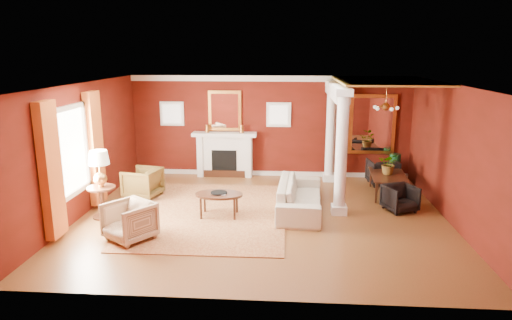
# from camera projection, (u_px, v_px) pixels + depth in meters

# --- Properties ---
(ground) EXTENTS (8.00, 8.00, 0.00)m
(ground) POSITION_uv_depth(u_px,v_px,m) (263.00, 216.00, 10.11)
(ground) COLOR brown
(ground) RESTS_ON ground
(room_shell) EXTENTS (8.04, 7.04, 2.92)m
(room_shell) POSITION_uv_depth(u_px,v_px,m) (263.00, 127.00, 9.64)
(room_shell) COLOR #5B140C
(room_shell) RESTS_ON ground
(fireplace) EXTENTS (1.85, 0.42, 1.29)m
(fireplace) POSITION_uv_depth(u_px,v_px,m) (225.00, 154.00, 13.26)
(fireplace) COLOR white
(fireplace) RESTS_ON ground
(overmantel_mirror) EXTENTS (0.95, 0.07, 1.15)m
(overmantel_mirror) POSITION_uv_depth(u_px,v_px,m) (225.00, 111.00, 13.11)
(overmantel_mirror) COLOR gold
(overmantel_mirror) RESTS_ON fireplace
(flank_window_left) EXTENTS (0.70, 0.07, 0.70)m
(flank_window_left) POSITION_uv_depth(u_px,v_px,m) (172.00, 114.00, 13.25)
(flank_window_left) COLOR white
(flank_window_left) RESTS_ON room_shell
(flank_window_right) EXTENTS (0.70, 0.07, 0.70)m
(flank_window_right) POSITION_uv_depth(u_px,v_px,m) (279.00, 115.00, 13.03)
(flank_window_right) COLOR white
(flank_window_right) RESTS_ON room_shell
(left_window) EXTENTS (0.21, 2.55, 2.60)m
(left_window) POSITION_uv_depth(u_px,v_px,m) (74.00, 157.00, 9.47)
(left_window) COLOR white
(left_window) RESTS_ON room_shell
(column_front) EXTENTS (0.36, 0.36, 2.80)m
(column_front) POSITION_uv_depth(u_px,v_px,m) (341.00, 152.00, 9.95)
(column_front) COLOR white
(column_front) RESTS_ON ground
(column_back) EXTENTS (0.36, 0.36, 2.80)m
(column_back) POSITION_uv_depth(u_px,v_px,m) (331.00, 131.00, 12.57)
(column_back) COLOR white
(column_back) RESTS_ON ground
(header_beam) EXTENTS (0.30, 3.20, 0.32)m
(header_beam) POSITION_uv_depth(u_px,v_px,m) (336.00, 91.00, 11.22)
(header_beam) COLOR white
(header_beam) RESTS_ON column_front
(amber_ceiling) EXTENTS (2.30, 3.40, 0.04)m
(amber_ceiling) POSITION_uv_depth(u_px,v_px,m) (386.00, 81.00, 10.94)
(amber_ceiling) COLOR gold
(amber_ceiling) RESTS_ON room_shell
(dining_mirror) EXTENTS (1.30, 0.07, 1.70)m
(dining_mirror) POSITION_uv_depth(u_px,v_px,m) (372.00, 124.00, 12.89)
(dining_mirror) COLOR gold
(dining_mirror) RESTS_ON room_shell
(chandelier) EXTENTS (0.60, 0.62, 0.75)m
(chandelier) POSITION_uv_depth(u_px,v_px,m) (386.00, 107.00, 11.13)
(chandelier) COLOR #BD803B
(chandelier) RESTS_ON room_shell
(crown_trim) EXTENTS (8.00, 0.08, 0.16)m
(crown_trim) POSITION_uv_depth(u_px,v_px,m) (270.00, 79.00, 12.81)
(crown_trim) COLOR white
(crown_trim) RESTS_ON room_shell
(base_trim) EXTENTS (8.00, 0.08, 0.12)m
(base_trim) POSITION_uv_depth(u_px,v_px,m) (269.00, 173.00, 13.45)
(base_trim) COLOR white
(base_trim) RESTS_ON ground
(rug) EXTENTS (3.35, 4.45, 0.02)m
(rug) POSITION_uv_depth(u_px,v_px,m) (211.00, 213.00, 10.30)
(rug) COLOR maroon
(rug) RESTS_ON ground
(sofa) EXTENTS (0.83, 2.45, 0.94)m
(sofa) POSITION_uv_depth(u_px,v_px,m) (300.00, 191.00, 10.35)
(sofa) COLOR beige
(sofa) RESTS_ON ground
(armchair_leopard) EXTENTS (0.90, 0.94, 0.82)m
(armchair_leopard) POSITION_uv_depth(u_px,v_px,m) (143.00, 181.00, 11.36)
(armchair_leopard) COLOR black
(armchair_leopard) RESTS_ON ground
(armchair_stripe) EXTENTS (1.09, 1.08, 0.83)m
(armchair_stripe) POSITION_uv_depth(u_px,v_px,m) (129.00, 219.00, 8.77)
(armchair_stripe) COLOR tan
(armchair_stripe) RESTS_ON ground
(coffee_table) EXTENTS (1.05, 1.05, 0.53)m
(coffee_table) POSITION_uv_depth(u_px,v_px,m) (219.00, 196.00, 10.01)
(coffee_table) COLOR black
(coffee_table) RESTS_ON ground
(coffee_book) EXTENTS (0.17, 0.03, 0.24)m
(coffee_book) POSITION_uv_depth(u_px,v_px,m) (218.00, 189.00, 9.92)
(coffee_book) COLOR black
(coffee_book) RESTS_ON coffee_table
(side_table) EXTENTS (0.60, 0.60, 1.51)m
(side_table) POSITION_uv_depth(u_px,v_px,m) (100.00, 173.00, 9.81)
(side_table) COLOR black
(side_table) RESTS_ON ground
(dining_table) EXTENTS (0.65, 1.56, 0.85)m
(dining_table) POSITION_uv_depth(u_px,v_px,m) (389.00, 179.00, 11.52)
(dining_table) COLOR black
(dining_table) RESTS_ON ground
(dining_chair_near) EXTENTS (0.83, 0.81, 0.67)m
(dining_chair_near) POSITION_uv_depth(u_px,v_px,m) (400.00, 197.00, 10.39)
(dining_chair_near) COLOR black
(dining_chair_near) RESTS_ON ground
(dining_chair_far) EXTENTS (0.83, 0.79, 0.77)m
(dining_chair_far) POSITION_uv_depth(u_px,v_px,m) (382.00, 171.00, 12.46)
(dining_chair_far) COLOR black
(dining_chair_far) RESTS_ON ground
(green_urn) EXTENTS (0.34, 0.34, 0.81)m
(green_urn) POSITION_uv_depth(u_px,v_px,m) (394.00, 171.00, 12.70)
(green_urn) COLOR #123A1A
(green_urn) RESTS_ON ground
(potted_plant) EXTENTS (0.67, 0.70, 0.43)m
(potted_plant) POSITION_uv_depth(u_px,v_px,m) (390.00, 154.00, 11.40)
(potted_plant) COLOR #26591E
(potted_plant) RESTS_ON dining_table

